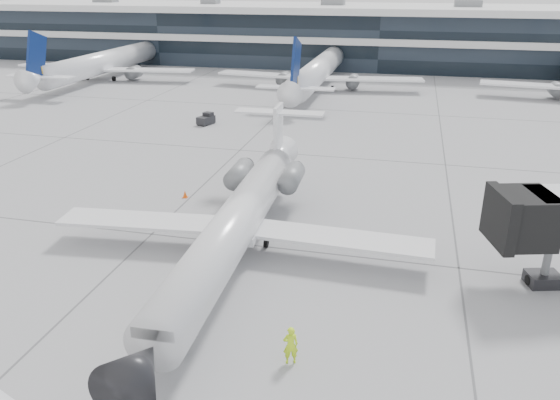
# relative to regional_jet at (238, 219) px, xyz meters

# --- Properties ---
(ground) EXTENTS (220.00, 220.00, 0.00)m
(ground) POSITION_rel_regional_jet_xyz_m (3.38, 1.20, -2.34)
(ground) COLOR gray
(ground) RESTS_ON ground
(terminal) EXTENTS (170.00, 22.00, 10.00)m
(terminal) POSITION_rel_regional_jet_xyz_m (3.38, 83.20, 2.66)
(terminal) COLOR black
(terminal) RESTS_ON ground
(bg_jet_left) EXTENTS (32.00, 40.00, 9.60)m
(bg_jet_left) POSITION_rel_regional_jet_xyz_m (-41.62, 56.20, -2.34)
(bg_jet_left) COLOR white
(bg_jet_left) RESTS_ON ground
(bg_jet_center) EXTENTS (32.00, 40.00, 9.60)m
(bg_jet_center) POSITION_rel_regional_jet_xyz_m (-4.62, 56.20, -2.34)
(bg_jet_center) COLOR white
(bg_jet_center) RESTS_ON ground
(regional_jet) EXTENTS (23.80, 29.64, 6.85)m
(regional_jet) POSITION_rel_regional_jet_xyz_m (0.00, 0.00, 0.00)
(regional_jet) COLOR silver
(regional_jet) RESTS_ON ground
(ramp_worker) EXTENTS (0.81, 0.68, 1.90)m
(ramp_worker) POSITION_rel_regional_jet_xyz_m (5.43, -9.61, -1.39)
(ramp_worker) COLOR #C9FF1A
(ramp_worker) RESTS_ON ground
(traffic_cone) EXTENTS (0.47, 0.47, 0.58)m
(traffic_cone) POSITION_rel_regional_jet_xyz_m (-7.01, 7.96, -2.06)
(traffic_cone) COLOR #EF520C
(traffic_cone) RESTS_ON ground
(far_tug) EXTENTS (1.86, 2.42, 1.36)m
(far_tug) POSITION_rel_regional_jet_xyz_m (-13.63, 30.32, -1.73)
(far_tug) COLOR black
(far_tug) RESTS_ON ground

